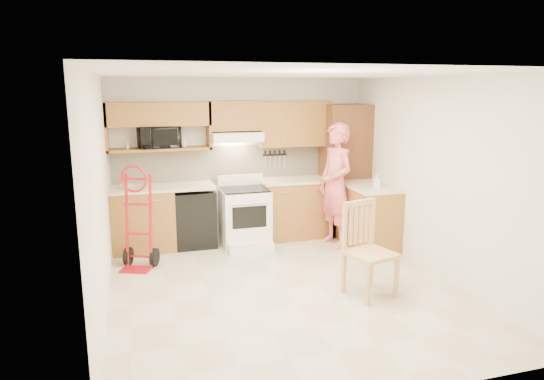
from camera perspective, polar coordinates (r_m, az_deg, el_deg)
name	(u,v)px	position (r m, az deg, el deg)	size (l,w,h in m)	color
floor	(284,289)	(5.95, 1.39, -11.48)	(4.00, 4.50, 0.02)	beige
ceiling	(285,73)	(5.47, 1.52, 13.55)	(4.00, 4.50, 0.02)	white
wall_back	(241,159)	(7.73, -3.70, 3.65)	(4.00, 0.02, 2.50)	white
wall_front	(382,246)	(3.56, 12.73, -6.36)	(4.00, 0.02, 2.50)	white
wall_left	(99,197)	(5.33, -19.59, -0.73)	(0.02, 4.50, 2.50)	white
wall_right	(436,177)	(6.47, 18.65, 1.46)	(0.02, 4.50, 2.50)	white
backsplash	(241,162)	(7.71, -3.65, 3.26)	(3.92, 0.03, 0.55)	beige
lower_cab_left	(143,220)	(7.40, -14.87, -3.42)	(0.90, 0.60, 0.90)	olive
dishwasher	(194,218)	(7.46, -9.09, -3.25)	(0.60, 0.60, 0.85)	black
lower_cab_right	(296,209)	(7.82, 2.84, -2.23)	(1.14, 0.60, 0.90)	olive
countertop_left	(162,188)	(7.31, -12.72, 0.28)	(1.50, 0.63, 0.04)	beige
countertop_right	(296,180)	(7.72, 2.87, 1.16)	(1.14, 0.63, 0.04)	beige
cab_return_right	(368,217)	(7.44, 11.23, -3.16)	(0.60, 1.00, 0.90)	olive
countertop_return	(370,187)	(7.34, 11.37, 0.39)	(0.63, 1.00, 0.04)	beige
pantry_tall	(344,170)	(8.00, 8.44, 2.37)	(0.70, 0.60, 2.10)	brown
upper_cab_left	(158,114)	(7.31, -13.17, 8.65)	(1.50, 0.33, 0.34)	olive
upper_shelf_mw	(160,149)	(7.35, -12.98, 4.69)	(1.50, 0.33, 0.04)	olive
upper_cab_center	(235,116)	(7.47, -4.38, 8.68)	(0.76, 0.33, 0.44)	olive
upper_cab_right	(294,124)	(7.73, 2.61, 7.76)	(1.14, 0.33, 0.70)	olive
range_hood	(236,137)	(7.43, -4.23, 6.26)	(0.76, 0.46, 0.14)	white
knife_strip	(275,159)	(7.82, 0.34, 3.69)	(0.40, 0.05, 0.29)	black
microwave	(159,137)	(7.34, -13.11, 6.08)	(0.58, 0.39, 0.32)	black
range	(246,213)	(7.31, -3.11, -2.66)	(0.70, 0.93, 1.04)	white
person	(336,185)	(7.31, 7.45, 0.56)	(0.68, 0.44, 1.86)	#E66163
hand_truck	(136,223)	(6.61, -15.60, -3.72)	(0.49, 0.45, 1.25)	#B41118
dining_chair	(371,250)	(5.68, 11.50, -6.94)	(0.49, 0.53, 1.08)	tan
soap_bottle	(377,181)	(7.14, 12.15, 1.07)	(0.09, 0.10, 0.21)	white
bowl	(127,186)	(7.29, -16.59, 0.41)	(0.21, 0.21, 0.05)	white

